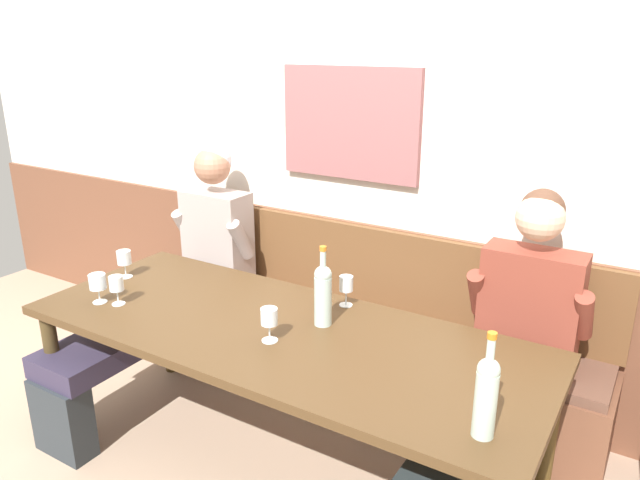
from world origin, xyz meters
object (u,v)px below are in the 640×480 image
Objects in this scene: wine_glass_by_bottle at (116,285)px; wine_glass_center_rear at (98,283)px; wine_bottle_amber_mid at (323,293)px; wine_glass_left_end at (269,318)px; wall_bench at (358,349)px; dining_table at (279,343)px; person_center_left_seat at (176,276)px; wine_bottle_clear_water at (486,394)px; wine_glass_mid_left at (346,285)px; wine_glass_center_front at (124,259)px; person_center_right_seat at (503,373)px.

wine_glass_center_rear is at bearing -161.07° from wine_glass_by_bottle.
wine_bottle_amber_mid is 0.27m from wine_glass_left_end.
dining_table is (0.00, -0.75, 0.38)m from wall_bench.
wall_bench is 0.87m from wine_bottle_amber_mid.
person_center_left_seat is 3.77× the size of wine_bottle_clear_water.
person_center_left_seat reaches higher than wine_glass_mid_left.
wine_glass_center_front reaches higher than wine_glass_by_bottle.
wine_glass_left_end is at bearing -113.76° from wine_bottle_amber_mid.
person_center_left_seat is 0.63m from wine_glass_center_rear.
wine_glass_center_rear is at bearing 178.73° from wine_bottle_clear_water.
wine_glass_center_front is (-0.05, -0.31, 0.19)m from person_center_left_seat.
wine_bottle_clear_water reaches higher than wall_bench.
wine_glass_mid_left is 1.04× the size of wine_glass_by_bottle.
wine_glass_by_bottle is at bearing -71.75° from person_center_left_seat.
dining_table is at bearing 107.03° from wine_glass_left_end.
person_center_left_seat is at bearing 179.10° from person_center_right_seat.
wine_glass_left_end is at bearing 170.74° from wine_bottle_clear_water.
wine_glass_center_front is (-1.91, -0.28, 0.22)m from person_center_right_seat.
wall_bench is 1.92× the size of person_center_right_seat.
person_center_right_seat is at bearing 15.27° from wine_bottle_amber_mid.
person_center_right_seat reaches higher than wine_glass_center_front.
wine_glass_left_end reaches higher than wine_glass_center_rear.
dining_table is 1.04m from wine_glass_center_front.
wine_bottle_amber_mid is 2.47× the size of wine_glass_mid_left.
wall_bench is 1.42m from wine_glass_center_rear.
wine_bottle_amber_mid reaches higher than wine_glass_mid_left.
wine_bottle_amber_mid reaches higher than wine_glass_center_rear.
wall_bench reaches higher than wine_glass_center_front.
wine_bottle_clear_water is at bearing -81.74° from person_center_right_seat.
wine_bottle_clear_water reaches higher than wine_glass_left_end.
wine_glass_center_rear is (-1.02, -0.36, -0.05)m from wine_bottle_amber_mid.
wine_bottle_amber_mid is at bearing -87.77° from wine_glass_mid_left.
person_center_right_seat reaches higher than wine_glass_mid_left.
wall_bench is 0.69m from wine_glass_mid_left.
wine_glass_by_bottle is 0.34m from wine_glass_center_front.
dining_table is 6.39× the size of wine_bottle_amber_mid.
wall_bench is 0.84m from dining_table.
wine_bottle_clear_water is 2.56× the size of wine_glass_by_bottle.
person_center_left_seat is (-0.97, 0.37, -0.02)m from dining_table.
wine_glass_left_end is 0.92m from wine_glass_center_rear.
person_center_right_seat is 9.56× the size of wine_glass_center_rear.
wine_bottle_clear_water is 1.76m from wine_glass_by_bottle.
wall_bench is 1.03m from person_center_right_seat.
dining_table is 15.75× the size of wine_glass_left_end.
dining_table is at bearing 14.28° from wine_glass_center_rear.
dining_table is at bearing -110.59° from wine_glass_mid_left.
person_center_left_seat is 9.28× the size of wine_glass_left_end.
wine_bottle_amber_mid is (0.14, 0.13, 0.22)m from dining_table.
wine_bottle_clear_water is 2.46× the size of wine_glass_left_end.
dining_table is at bearing -20.66° from person_center_left_seat.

